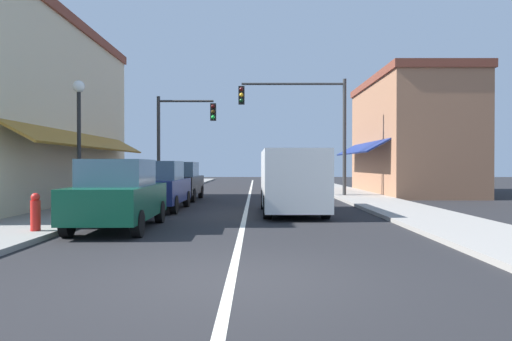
# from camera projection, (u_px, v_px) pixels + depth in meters

# --- Properties ---
(ground_plane) EXTENTS (80.00, 80.00, 0.00)m
(ground_plane) POSITION_uv_depth(u_px,v_px,m) (247.00, 196.00, 24.76)
(ground_plane) COLOR black
(sidewalk_left) EXTENTS (2.60, 56.00, 0.12)m
(sidewalk_left) POSITION_uv_depth(u_px,v_px,m) (142.00, 195.00, 24.73)
(sidewalk_left) COLOR gray
(sidewalk_left) RESTS_ON ground
(sidewalk_right) EXTENTS (2.60, 56.00, 0.12)m
(sidewalk_right) POSITION_uv_depth(u_px,v_px,m) (352.00, 195.00, 24.78)
(sidewalk_right) COLOR gray
(sidewalk_right) RESTS_ON ground
(lane_center_stripe) EXTENTS (0.14, 52.00, 0.01)m
(lane_center_stripe) POSITION_uv_depth(u_px,v_px,m) (247.00, 196.00, 24.76)
(lane_center_stripe) COLOR silver
(lane_center_stripe) RESTS_ON ground
(storefront_left_block) EXTENTS (5.60, 14.20, 7.50)m
(storefront_left_block) POSITION_uv_depth(u_px,v_px,m) (19.00, 111.00, 18.68)
(storefront_left_block) COLOR beige
(storefront_left_block) RESTS_ON ground
(storefront_right_block) EXTENTS (5.79, 10.20, 6.51)m
(storefront_right_block) POSITION_uv_depth(u_px,v_px,m) (408.00, 136.00, 26.76)
(storefront_right_block) COLOR #9E6B4C
(storefront_right_block) RESTS_ON ground
(parked_car_nearest_left) EXTENTS (1.85, 4.13, 1.77)m
(parked_car_nearest_left) POSITION_uv_depth(u_px,v_px,m) (116.00, 195.00, 11.94)
(parked_car_nearest_left) COLOR #0F4C33
(parked_car_nearest_left) RESTS_ON ground
(parked_car_second_left) EXTENTS (1.80, 4.11, 1.77)m
(parked_car_second_left) POSITION_uv_depth(u_px,v_px,m) (157.00, 186.00, 16.99)
(parked_car_second_left) COLOR navy
(parked_car_second_left) RESTS_ON ground
(parked_car_third_left) EXTENTS (1.82, 4.12, 1.77)m
(parked_car_third_left) POSITION_uv_depth(u_px,v_px,m) (178.00, 181.00, 21.93)
(parked_car_third_left) COLOR black
(parked_car_third_left) RESTS_ON ground
(van_in_lane) EXTENTS (2.04, 5.20, 2.12)m
(van_in_lane) POSITION_uv_depth(u_px,v_px,m) (290.00, 179.00, 15.90)
(van_in_lane) COLOR silver
(van_in_lane) RESTS_ON ground
(traffic_signal_mast_arm) EXTENTS (5.41, 0.50, 5.95)m
(traffic_signal_mast_arm) POSITION_uv_depth(u_px,v_px,m) (306.00, 116.00, 23.73)
(traffic_signal_mast_arm) COLOR #333333
(traffic_signal_mast_arm) RESTS_ON ground
(traffic_signal_left_corner) EXTENTS (3.15, 0.50, 5.26)m
(traffic_signal_left_corner) POSITION_uv_depth(u_px,v_px,m) (176.00, 130.00, 24.94)
(traffic_signal_left_corner) COLOR #333333
(traffic_signal_left_corner) RESTS_ON ground
(street_lamp_left_near) EXTENTS (0.36, 0.36, 4.22)m
(street_lamp_left_near) POSITION_uv_depth(u_px,v_px,m) (77.00, 124.00, 14.48)
(street_lamp_left_near) COLOR black
(street_lamp_left_near) RESTS_ON ground
(fire_hydrant) EXTENTS (0.22, 0.22, 0.87)m
(fire_hydrant) POSITION_uv_depth(u_px,v_px,m) (33.00, 212.00, 10.83)
(fire_hydrant) COLOR red
(fire_hydrant) RESTS_ON ground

